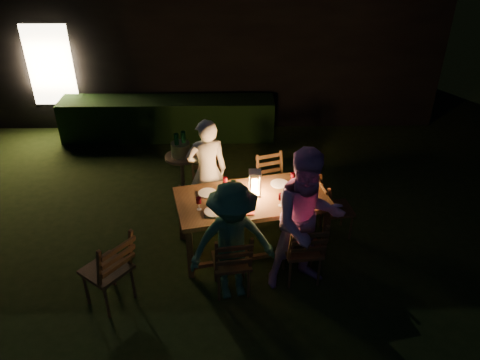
{
  "coord_description": "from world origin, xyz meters",
  "views": [
    {
      "loc": [
        0.79,
        -4.92,
        4.17
      ],
      "look_at": [
        0.88,
        0.45,
        0.93
      ],
      "focal_mm": 35.0,
      "sensor_mm": 36.0,
      "label": 1
    }
  ],
  "objects_px": {
    "dining_table": "(252,202)",
    "chair_near_left": "(232,272)",
    "chair_far_right": "(273,195)",
    "bottle_bucket_b": "(184,145)",
    "bottle_table": "(233,190)",
    "person_opp_left": "(233,243)",
    "ice_bucket": "(181,150)",
    "person_opp_right": "(307,221)",
    "bottle_bucket_a": "(177,148)",
    "person_house_side": "(207,171)",
    "chair_near_right": "(302,260)",
    "side_table": "(181,160)",
    "chair_far_left": "(209,202)",
    "lantern": "(255,184)",
    "chair_spare": "(110,281)",
    "chair_end": "(335,217)"
  },
  "relations": [
    {
      "from": "dining_table",
      "to": "ice_bucket",
      "type": "xyz_separation_m",
      "value": [
        -1.06,
        1.4,
        0.06
      ]
    },
    {
      "from": "chair_end",
      "to": "bottle_bucket_b",
      "type": "height_order",
      "value": "bottle_bucket_b"
    },
    {
      "from": "chair_far_right",
      "to": "bottle_bucket_a",
      "type": "xyz_separation_m",
      "value": [
        -1.48,
        0.49,
        0.57
      ]
    },
    {
      "from": "chair_far_right",
      "to": "side_table",
      "type": "distance_m",
      "value": 1.56
    },
    {
      "from": "chair_near_right",
      "to": "chair_far_left",
      "type": "xyz_separation_m",
      "value": [
        -1.21,
        1.31,
        0.01
      ]
    },
    {
      "from": "ice_bucket",
      "to": "lantern",
      "type": "bearing_deg",
      "value": -50.69
    },
    {
      "from": "chair_far_left",
      "to": "bottle_bucket_a",
      "type": "distance_m",
      "value": 1.03
    },
    {
      "from": "bottle_bucket_b",
      "to": "person_house_side",
      "type": "bearing_deg",
      "value": -62.05
    },
    {
      "from": "chair_spare",
      "to": "person_house_side",
      "type": "xyz_separation_m",
      "value": [
        1.09,
        1.72,
        0.48
      ]
    },
    {
      "from": "ice_bucket",
      "to": "bottle_bucket_a",
      "type": "xyz_separation_m",
      "value": [
        -0.05,
        -0.04,
        0.05
      ]
    },
    {
      "from": "person_opp_right",
      "to": "person_opp_left",
      "type": "height_order",
      "value": "person_opp_right"
    },
    {
      "from": "chair_near_left",
      "to": "lantern",
      "type": "bearing_deg",
      "value": 62.61
    },
    {
      "from": "chair_far_right",
      "to": "side_table",
      "type": "xyz_separation_m",
      "value": [
        -1.43,
        0.53,
        0.33
      ]
    },
    {
      "from": "person_opp_left",
      "to": "ice_bucket",
      "type": "xyz_separation_m",
      "value": [
        -0.8,
        2.3,
        0.02
      ]
    },
    {
      "from": "chair_near_right",
      "to": "bottle_bucket_b",
      "type": "height_order",
      "value": "bottle_bucket_b"
    },
    {
      "from": "chair_far_right",
      "to": "bottle_bucket_a",
      "type": "bearing_deg",
      "value": -37.35
    },
    {
      "from": "chair_far_left",
      "to": "chair_far_right",
      "type": "distance_m",
      "value": 1.0
    },
    {
      "from": "chair_far_right",
      "to": "person_opp_right",
      "type": "xyz_separation_m",
      "value": [
        0.25,
        -1.57,
        0.65
      ]
    },
    {
      "from": "lantern",
      "to": "bottle_bucket_b",
      "type": "xyz_separation_m",
      "value": [
        -1.05,
        1.38,
        -0.13
      ]
    },
    {
      "from": "chair_near_right",
      "to": "ice_bucket",
      "type": "distance_m",
      "value": 2.7
    },
    {
      "from": "chair_near_left",
      "to": "side_table",
      "type": "relative_size",
      "value": 1.42
    },
    {
      "from": "dining_table",
      "to": "chair_near_left",
      "type": "xyz_separation_m",
      "value": [
        -0.27,
        -0.85,
        -0.44
      ]
    },
    {
      "from": "person_house_side",
      "to": "person_opp_right",
      "type": "bearing_deg",
      "value": 118.76
    },
    {
      "from": "chair_spare",
      "to": "lantern",
      "type": "bearing_deg",
      "value": -20.55
    },
    {
      "from": "chair_spare",
      "to": "lantern",
      "type": "xyz_separation_m",
      "value": [
        1.74,
        1.08,
        0.65
      ]
    },
    {
      "from": "chair_near_right",
      "to": "chair_spare",
      "type": "height_order",
      "value": "chair_spare"
    },
    {
      "from": "lantern",
      "to": "bottle_table",
      "type": "height_order",
      "value": "lantern"
    },
    {
      "from": "dining_table",
      "to": "chair_near_left",
      "type": "height_order",
      "value": "chair_near_left"
    },
    {
      "from": "dining_table",
      "to": "chair_far_right",
      "type": "height_order",
      "value": "chair_far_right"
    },
    {
      "from": "chair_near_left",
      "to": "side_table",
      "type": "height_order",
      "value": "chair_near_left"
    },
    {
      "from": "person_opp_right",
      "to": "dining_table",
      "type": "bearing_deg",
      "value": 118.76
    },
    {
      "from": "person_opp_right",
      "to": "bottle_table",
      "type": "relative_size",
      "value": 6.67
    },
    {
      "from": "person_opp_left",
      "to": "bottle_bucket_b",
      "type": "relative_size",
      "value": 4.88
    },
    {
      "from": "chair_far_left",
      "to": "ice_bucket",
      "type": "height_order",
      "value": "chair_far_left"
    },
    {
      "from": "bottle_bucket_b",
      "to": "chair_far_right",
      "type": "bearing_deg",
      "value": -22.59
    },
    {
      "from": "dining_table",
      "to": "bottle_bucket_a",
      "type": "distance_m",
      "value": 1.77
    },
    {
      "from": "person_opp_left",
      "to": "chair_far_left",
      "type": "bearing_deg",
      "value": 89.91
    },
    {
      "from": "person_opp_right",
      "to": "ice_bucket",
      "type": "distance_m",
      "value": 2.7
    },
    {
      "from": "person_opp_left",
      "to": "ice_bucket",
      "type": "height_order",
      "value": "person_opp_left"
    },
    {
      "from": "chair_far_right",
      "to": "bottle_bucket_b",
      "type": "height_order",
      "value": "bottle_bucket_b"
    },
    {
      "from": "chair_near_right",
      "to": "person_opp_right",
      "type": "bearing_deg",
      "value": -81.53
    },
    {
      "from": "person_opp_right",
      "to": "bottle_bucket_a",
      "type": "relative_size",
      "value": 5.83
    },
    {
      "from": "person_opp_left",
      "to": "side_table",
      "type": "bearing_deg",
      "value": 96.57
    },
    {
      "from": "chair_near_left",
      "to": "person_opp_left",
      "type": "xyz_separation_m",
      "value": [
        0.01,
        -0.05,
        0.48
      ]
    },
    {
      "from": "chair_far_right",
      "to": "person_house_side",
      "type": "relative_size",
      "value": 0.58
    },
    {
      "from": "chair_far_right",
      "to": "bottle_table",
      "type": "relative_size",
      "value": 3.37
    },
    {
      "from": "chair_spare",
      "to": "bottle_bucket_b",
      "type": "relative_size",
      "value": 3.39
    },
    {
      "from": "chair_spare",
      "to": "bottle_table",
      "type": "relative_size",
      "value": 3.88
    },
    {
      "from": "chair_far_left",
      "to": "chair_end",
      "type": "xyz_separation_m",
      "value": [
        1.81,
        -0.38,
        -0.03
      ]
    },
    {
      "from": "person_opp_right",
      "to": "lantern",
      "type": "distance_m",
      "value": 0.96
    }
  ]
}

